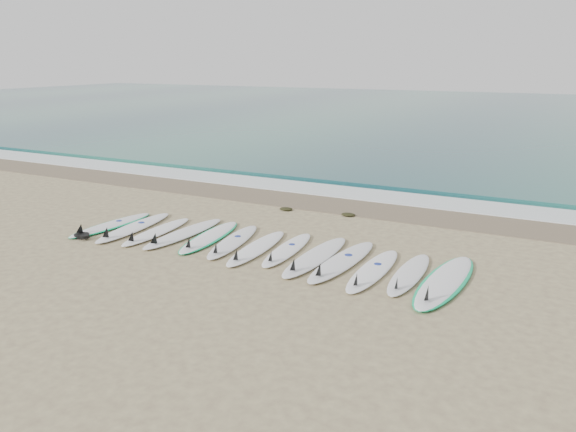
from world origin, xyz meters
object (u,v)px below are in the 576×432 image
at_px(surfboard_6, 256,248).
at_px(surfboard_12, 444,281).
at_px(surfboard_0, 110,225).
at_px(leash_coil, 82,236).

xyz_separation_m(surfboard_6, surfboard_12, (3.81, -0.05, 0.00)).
height_order(surfboard_0, surfboard_6, surfboard_6).
relative_size(surfboard_6, surfboard_12, 0.85).
distance_m(surfboard_6, surfboard_12, 3.81).
bearing_deg(surfboard_12, surfboard_0, -175.89).
distance_m(surfboard_0, leash_coil, 0.91).
relative_size(surfboard_0, leash_coil, 5.28).
bearing_deg(surfboard_0, leash_coil, -81.63).
height_order(surfboard_6, leash_coil, surfboard_6).
bearing_deg(surfboard_12, leash_coil, -169.08).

